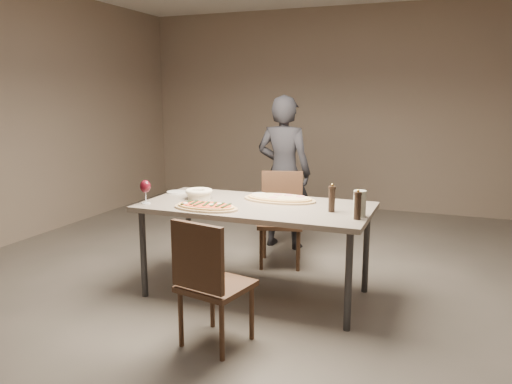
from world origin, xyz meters
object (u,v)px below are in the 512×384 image
(zucchini_pizza, at_px, (206,207))
(diner, at_px, (284,172))
(dining_table, at_px, (256,211))
(chair_near, at_px, (208,277))
(ham_pizza, at_px, (280,199))
(chair_far, at_px, (281,212))
(pepper_mill_left, at_px, (357,205))
(carafe, at_px, (360,204))
(bread_basket, at_px, (199,193))

(zucchini_pizza, height_order, diner, diner)
(dining_table, relative_size, zucchini_pizza, 3.49)
(chair_near, bearing_deg, dining_table, 104.22)
(dining_table, distance_m, ham_pizza, 0.26)
(chair_near, distance_m, chair_far, 1.77)
(dining_table, height_order, ham_pizza, ham_pizza)
(pepper_mill_left, bearing_deg, ham_pizza, 150.36)
(dining_table, xyz_separation_m, diner, (-0.21, 1.33, 0.11))
(ham_pizza, xyz_separation_m, pepper_mill_left, (0.70, -0.40, 0.09))
(ham_pizza, xyz_separation_m, chair_far, (-0.19, 0.63, -0.27))
(dining_table, height_order, chair_far, chair_far)
(dining_table, relative_size, carafe, 9.58)
(carafe, bearing_deg, diner, 125.91)
(chair_near, bearing_deg, carafe, 58.11)
(carafe, bearing_deg, bread_basket, 174.30)
(carafe, distance_m, diner, 1.77)
(dining_table, xyz_separation_m, chair_far, (-0.07, 0.84, -0.20))
(chair_near, xyz_separation_m, diner, (-0.25, 2.26, 0.33))
(dining_table, bearing_deg, pepper_mill_left, -12.88)
(ham_pizza, bearing_deg, chair_near, -94.45)
(zucchini_pizza, distance_m, chair_far, 1.18)
(pepper_mill_left, bearing_deg, chair_far, 131.08)
(zucchini_pizza, relative_size, diner, 0.32)
(dining_table, xyz_separation_m, chair_near, (0.04, -0.93, -0.22))
(ham_pizza, xyz_separation_m, diner, (-0.33, 1.12, 0.04))
(bread_basket, xyz_separation_m, pepper_mill_left, (1.35, -0.22, 0.05))
(chair_far, xyz_separation_m, diner, (-0.14, 0.49, 0.31))
(carafe, relative_size, chair_far, 0.21)
(diner, bearing_deg, zucchini_pizza, 89.66)
(dining_table, height_order, carafe, carafe)
(dining_table, relative_size, pepper_mill_left, 8.43)
(pepper_mill_left, relative_size, chair_near, 0.25)
(chair_far, height_order, diner, diner)
(zucchini_pizza, bearing_deg, diner, 90.48)
(ham_pizza, bearing_deg, carafe, -24.21)
(carafe, xyz_separation_m, chair_far, (-0.90, 0.94, -0.35))
(dining_table, height_order, chair_near, chair_near)
(carafe, bearing_deg, zucchini_pizza, -171.03)
(zucchini_pizza, bearing_deg, pepper_mill_left, 8.26)
(dining_table, bearing_deg, chair_near, -87.38)
(bread_basket, bearing_deg, chair_far, 60.43)
(ham_pizza, xyz_separation_m, chair_near, (-0.08, -1.14, -0.29))
(dining_table, distance_m, pepper_mill_left, 0.87)
(carafe, xyz_separation_m, chair_near, (-0.79, -0.83, -0.37))
(carafe, bearing_deg, ham_pizza, 156.08)
(zucchini_pizza, relative_size, bread_basket, 2.28)
(bread_basket, distance_m, diner, 1.34)
(pepper_mill_left, xyz_separation_m, chair_near, (-0.79, -0.74, -0.37))
(ham_pizza, height_order, diner, diner)
(dining_table, bearing_deg, carafe, -6.96)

